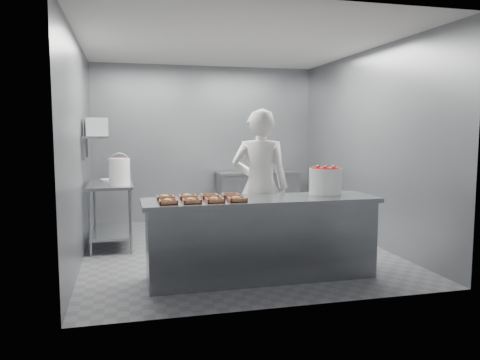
{
  "coord_description": "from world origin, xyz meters",
  "views": [
    {
      "loc": [
        -1.46,
        -6.23,
        1.64
      ],
      "look_at": [
        0.04,
        -0.2,
        0.98
      ],
      "focal_mm": 35.0,
      "sensor_mm": 36.0,
      "label": 1
    }
  ],
  "objects_px": {
    "tray_1": "(192,201)",
    "tray_5": "(188,197)",
    "prep_table": "(111,204)",
    "tray_2": "(215,200)",
    "back_counter": "(258,196)",
    "tray_4": "(165,197)",
    "tray_3": "(237,199)",
    "appliance": "(96,127)",
    "glaze_bucket": "(119,171)",
    "service_counter": "(261,238)",
    "tray_6": "(209,196)",
    "tray_0": "(168,202)",
    "strawberry_tub": "(325,180)",
    "tray_7": "(231,195)",
    "worker": "(260,187)"
  },
  "relations": [
    {
      "from": "tray_1",
      "to": "tray_5",
      "type": "height_order",
      "value": "same"
    },
    {
      "from": "prep_table",
      "to": "tray_1",
      "type": "bearing_deg",
      "value": -67.91
    },
    {
      "from": "tray_2",
      "to": "back_counter",
      "type": "bearing_deg",
      "value": 66.86
    },
    {
      "from": "prep_table",
      "to": "tray_4",
      "type": "xyz_separation_m",
      "value": [
        0.61,
        -1.79,
        0.33
      ]
    },
    {
      "from": "tray_3",
      "to": "tray_4",
      "type": "height_order",
      "value": "same"
    },
    {
      "from": "back_counter",
      "to": "tray_2",
      "type": "xyz_separation_m",
      "value": [
        -1.46,
        -3.41,
        0.47
      ]
    },
    {
      "from": "tray_1",
      "to": "appliance",
      "type": "distance_m",
      "value": 2.36
    },
    {
      "from": "tray_2",
      "to": "glaze_bucket",
      "type": "height_order",
      "value": "glaze_bucket"
    },
    {
      "from": "service_counter",
      "to": "tray_6",
      "type": "relative_size",
      "value": 13.88
    },
    {
      "from": "tray_0",
      "to": "tray_2",
      "type": "height_order",
      "value": "same"
    },
    {
      "from": "service_counter",
      "to": "strawberry_tub",
      "type": "distance_m",
      "value": 1.04
    },
    {
      "from": "tray_0",
      "to": "tray_3",
      "type": "xyz_separation_m",
      "value": [
        0.72,
        0.0,
        0.0
      ]
    },
    {
      "from": "tray_7",
      "to": "strawberry_tub",
      "type": "distance_m",
      "value": 1.15
    },
    {
      "from": "tray_7",
      "to": "tray_3",
      "type": "bearing_deg",
      "value": -90.56
    },
    {
      "from": "tray_4",
      "to": "tray_2",
      "type": "bearing_deg",
      "value": -32.9
    },
    {
      "from": "back_counter",
      "to": "appliance",
      "type": "height_order",
      "value": "appliance"
    },
    {
      "from": "tray_2",
      "to": "appliance",
      "type": "xyz_separation_m",
      "value": [
        -1.26,
        1.98,
        0.76
      ]
    },
    {
      "from": "appliance",
      "to": "tray_1",
      "type": "bearing_deg",
      "value": -71.47
    },
    {
      "from": "tray_4",
      "to": "strawberry_tub",
      "type": "distance_m",
      "value": 1.87
    },
    {
      "from": "back_counter",
      "to": "tray_4",
      "type": "bearing_deg",
      "value": -122.02
    },
    {
      "from": "service_counter",
      "to": "tray_7",
      "type": "distance_m",
      "value": 0.58
    },
    {
      "from": "tray_0",
      "to": "worker",
      "type": "xyz_separation_m",
      "value": [
        1.2,
        0.76,
        0.03
      ]
    },
    {
      "from": "tray_6",
      "to": "worker",
      "type": "xyz_separation_m",
      "value": [
        0.71,
        0.44,
        0.03
      ]
    },
    {
      "from": "tray_3",
      "to": "tray_5",
      "type": "relative_size",
      "value": 1.0
    },
    {
      "from": "back_counter",
      "to": "tray_2",
      "type": "relative_size",
      "value": 8.01
    },
    {
      "from": "tray_1",
      "to": "tray_7",
      "type": "distance_m",
      "value": 0.57
    },
    {
      "from": "tray_4",
      "to": "appliance",
      "type": "relative_size",
      "value": 0.57
    },
    {
      "from": "strawberry_tub",
      "to": "back_counter",
      "type": "bearing_deg",
      "value": 88.6
    },
    {
      "from": "service_counter",
      "to": "tray_2",
      "type": "bearing_deg",
      "value": -164.39
    },
    {
      "from": "appliance",
      "to": "tray_3",
      "type": "bearing_deg",
      "value": -61.6
    },
    {
      "from": "tray_0",
      "to": "tray_7",
      "type": "xyz_separation_m",
      "value": [
        0.72,
        0.31,
        -0.0
      ]
    },
    {
      "from": "service_counter",
      "to": "appliance",
      "type": "distance_m",
      "value": 2.86
    },
    {
      "from": "service_counter",
      "to": "tray_0",
      "type": "xyz_separation_m",
      "value": [
        -1.04,
        -0.16,
        0.47
      ]
    },
    {
      "from": "tray_0",
      "to": "tray_4",
      "type": "bearing_deg",
      "value": 90.0
    },
    {
      "from": "tray_0",
      "to": "tray_2",
      "type": "distance_m",
      "value": 0.48
    },
    {
      "from": "back_counter",
      "to": "tray_6",
      "type": "distance_m",
      "value": 3.45
    },
    {
      "from": "tray_3",
      "to": "strawberry_tub",
      "type": "bearing_deg",
      "value": 14.99
    },
    {
      "from": "back_counter",
      "to": "tray_1",
      "type": "height_order",
      "value": "tray_1"
    },
    {
      "from": "prep_table",
      "to": "glaze_bucket",
      "type": "distance_m",
      "value": 0.59
    },
    {
      "from": "tray_1",
      "to": "tray_5",
      "type": "relative_size",
      "value": 1.0
    },
    {
      "from": "tray_5",
      "to": "tray_6",
      "type": "bearing_deg",
      "value": 0.0
    },
    {
      "from": "tray_2",
      "to": "appliance",
      "type": "height_order",
      "value": "appliance"
    },
    {
      "from": "tray_3",
      "to": "tray_5",
      "type": "distance_m",
      "value": 0.57
    },
    {
      "from": "tray_3",
      "to": "prep_table",
      "type": "bearing_deg",
      "value": 122.37
    },
    {
      "from": "service_counter",
      "to": "back_counter",
      "type": "xyz_separation_m",
      "value": [
        0.9,
        3.25,
        -0.0
      ]
    },
    {
      "from": "tray_1",
      "to": "tray_0",
      "type": "bearing_deg",
      "value": 180.0
    },
    {
      "from": "back_counter",
      "to": "tray_7",
      "type": "relative_size",
      "value": 8.01
    },
    {
      "from": "tray_1",
      "to": "tray_3",
      "type": "bearing_deg",
      "value": 0.0
    },
    {
      "from": "back_counter",
      "to": "strawberry_tub",
      "type": "relative_size",
      "value": 3.96
    },
    {
      "from": "back_counter",
      "to": "appliance",
      "type": "relative_size",
      "value": 4.58
    }
  ]
}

